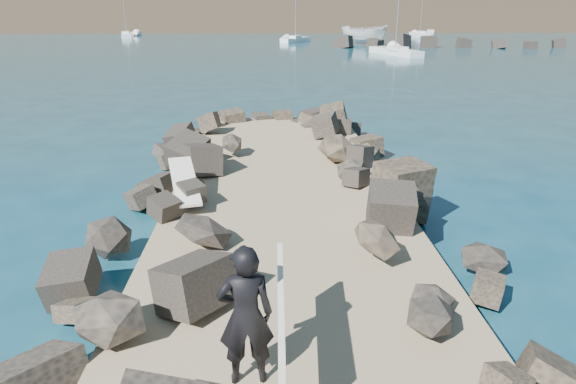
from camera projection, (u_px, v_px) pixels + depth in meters
name	position (u px, v px, depth m)	size (l,w,h in m)	color
ground	(286.00, 235.00, 12.59)	(800.00, 800.00, 0.00)	#0F384C
jetty	(290.00, 263.00, 10.61)	(6.00, 26.00, 0.60)	#8C7759
riprap_left	(153.00, 246.00, 10.90)	(2.60, 22.00, 1.00)	black
riprap_right	(422.00, 241.00, 11.12)	(2.60, 22.00, 1.00)	black
breakwater_secondary	(545.00, 43.00, 65.27)	(52.00, 4.00, 1.20)	black
surfboard_resting	(184.00, 185.00, 12.95)	(0.59, 2.38, 0.08)	white
boat_imported	(364.00, 35.00, 70.57)	(2.57, 6.84, 2.64)	silver
surfer_with_board	(251.00, 315.00, 6.56)	(0.89, 2.47, 1.99)	black
sailboat_d	(420.00, 35.00, 87.83)	(2.12, 6.30, 7.55)	white
sailboat_b	(296.00, 40.00, 75.21)	(4.73, 6.09, 7.78)	white
sailboat_c	(395.00, 52.00, 56.69)	(4.52, 8.27, 9.72)	white
sailboat_e	(127.00, 35.00, 86.65)	(3.20, 7.50, 8.81)	white
sailboat_f	(425.00, 31.00, 100.64)	(1.81, 6.23, 7.51)	white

